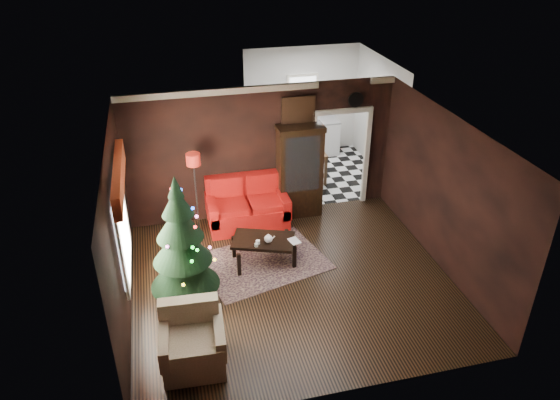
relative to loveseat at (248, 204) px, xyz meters
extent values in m
plane|color=black|center=(0.40, -2.05, -0.50)|extent=(5.50, 5.50, 0.00)
plane|color=white|center=(0.40, -2.05, 2.30)|extent=(5.50, 5.50, 0.00)
plane|color=black|center=(0.40, 0.45, 0.90)|extent=(5.50, 0.00, 5.50)
plane|color=black|center=(0.40, -4.55, 0.90)|extent=(5.50, 0.00, 5.50)
plane|color=black|center=(-2.35, -2.05, 0.90)|extent=(0.00, 5.50, 5.50)
plane|color=black|center=(3.15, -2.05, 0.90)|extent=(0.00, 5.50, 5.50)
cube|color=white|center=(-2.31, -1.85, 0.95)|extent=(0.05, 1.60, 1.40)
cube|color=#9F371C|center=(-2.23, -1.85, 1.77)|extent=(0.12, 2.10, 0.35)
plane|color=white|center=(2.10, 1.95, -0.50)|extent=(3.00, 3.00, 0.00)
cube|color=white|center=(2.10, 3.40, 1.20)|extent=(0.70, 0.06, 0.70)
cube|color=#3E333C|center=(0.02, -1.37, -0.49)|extent=(2.54, 2.10, 0.01)
cylinder|color=silver|center=(-0.13, -1.57, 0.04)|extent=(0.08, 0.08, 0.06)
cylinder|color=white|center=(-0.09, -1.49, 0.04)|extent=(0.10, 0.10, 0.07)
imported|color=#9B7D61|center=(0.48, -1.60, 0.13)|extent=(0.17, 0.06, 0.24)
cylinder|color=white|center=(2.35, 0.40, 1.88)|extent=(0.32, 0.32, 0.06)
cube|color=#A77B3C|center=(1.15, 0.41, 1.75)|extent=(0.62, 0.05, 0.52)
cube|color=white|center=(2.10, 3.15, -0.05)|extent=(1.80, 0.60, 0.90)
camera|label=1|loc=(-1.55, -9.15, 5.21)|focal=33.56mm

